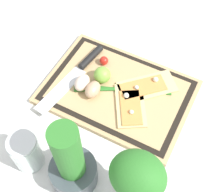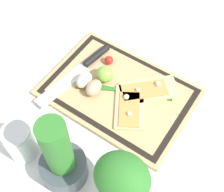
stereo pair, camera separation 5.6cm
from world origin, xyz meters
The scene contains 13 objects.
ground_plane centered at (0.00, 0.00, 0.00)m, with size 6.00×6.00×0.00m, color silver.
cutting_board centered at (0.00, 0.00, 0.01)m, with size 0.43×0.30×0.02m.
pizza_slice_near centered at (-0.07, -0.05, 0.02)m, with size 0.18×0.18×0.02m.
pizza_slice_far centered at (-0.06, 0.04, 0.02)m, with size 0.15×0.17×0.02m.
knife centered at (0.14, -0.02, 0.03)m, with size 0.07×0.29×0.02m.
egg_brown centered at (0.06, 0.05, 0.04)m, with size 0.04×0.06×0.04m, color tan.
egg_pink centered at (0.10, 0.04, 0.04)m, with size 0.04×0.06×0.04m, color beige.
lime centered at (0.06, -0.01, 0.04)m, with size 0.05×0.05×0.05m, color #7FB742.
cherry_tomato_red centered at (0.08, -0.07, 0.03)m, with size 0.03×0.03×0.03m, color red.
scallion_bunch centered at (-0.01, -0.01, 0.02)m, with size 0.27×0.15×0.01m.
herb_pot centered at (-0.02, 0.28, 0.09)m, with size 0.12×0.12×0.25m.
sauce_jar centered at (0.11, 0.30, 0.05)m, with size 0.07×0.07×0.11m.
herb_glass centered at (-0.17, 0.26, 0.13)m, with size 0.12×0.11×0.21m.
Camera 1 is at (-0.23, 0.47, 0.78)m, focal length 50.00 mm.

